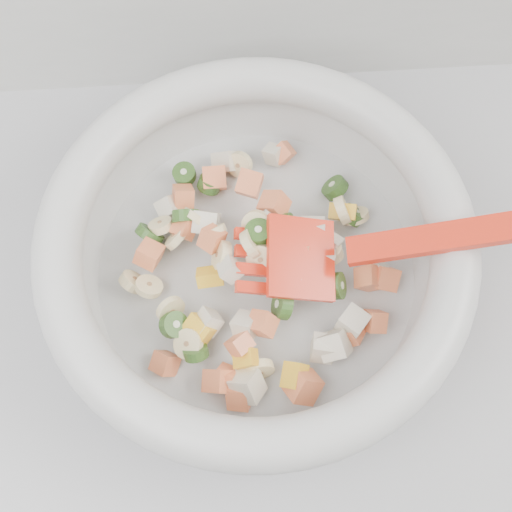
{
  "coord_description": "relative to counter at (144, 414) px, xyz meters",
  "views": [
    {
      "loc": [
        0.16,
        1.27,
        1.47
      ],
      "look_at": [
        0.18,
        1.5,
        0.95
      ],
      "focal_mm": 45.0,
      "sensor_mm": 36.0,
      "label": 1
    }
  ],
  "objects": [
    {
      "name": "mixing_bowl",
      "position": [
        0.18,
        0.05,
        0.51
      ],
      "size": [
        0.49,
        0.38,
        0.15
      ],
      "color": "beige",
      "rests_on": "counter"
    },
    {
      "name": "counter",
      "position": [
        0.0,
        0.0,
        0.0
      ],
      "size": [
        2.0,
        0.6,
        0.9
      ],
      "primitive_type": "cube",
      "color": "#9A9A9F",
      "rests_on": "ground"
    }
  ]
}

